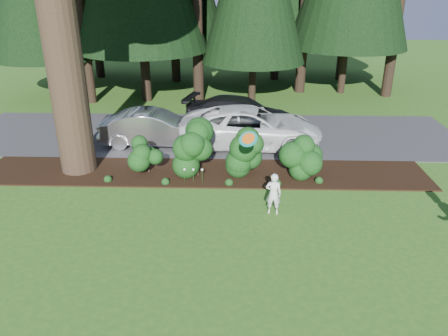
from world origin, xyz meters
The scene contains 10 objects.
ground centered at (0.00, 0.00, 0.00)m, with size 80.00×80.00×0.00m, color #30651D.
mulch_bed centered at (0.00, 3.25, 0.03)m, with size 16.00×2.50×0.05m, color black.
driveway centered at (0.00, 7.50, 0.01)m, with size 22.00×6.00×0.03m, color #38383A.
shrub_row centered at (0.77, 3.14, 0.81)m, with size 6.53×1.60×1.61m.
lily_cluster centered at (-0.30, 2.40, 0.50)m, with size 0.69×0.09×0.57m.
car_silver_wagon centered at (-2.25, 6.03, 0.77)m, with size 1.56×4.47×1.47m, color #B8B7BC.
car_white_suv centered at (1.76, 6.07, 0.84)m, with size 2.68×5.81×1.61m, color white.
car_dark_suv centered at (1.33, 8.15, 0.77)m, with size 2.08×5.13×1.49m, color black.
child centered at (2.27, 0.41, 0.65)m, with size 0.48×0.31×1.31m, color white.
frisbee centered at (1.49, 0.32, 2.40)m, with size 0.60×0.45×0.46m.
Camera 1 is at (1.16, -11.11, 6.55)m, focal length 35.00 mm.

